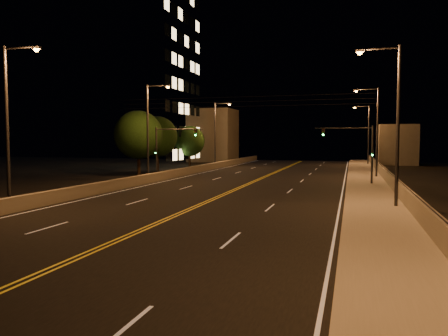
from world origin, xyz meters
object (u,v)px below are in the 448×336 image
(tree_1, at_px, (157,137))
(traffic_signal_right, at_px, (360,147))
(streetlight_4, at_px, (10,117))
(tree_0, at_px, (138,135))
(streetlight_1, at_px, (393,117))
(streetlight_2, at_px, (375,127))
(streetlight_6, at_px, (217,130))
(streetlight_5, at_px, (150,126))
(streetlight_3, at_px, (367,131))
(traffic_signal_left, at_px, (166,146))
(building_tower, at_px, (111,77))
(tree_2, at_px, (189,141))

(tree_1, bearing_deg, traffic_signal_right, -25.16)
(streetlight_4, xyz_separation_m, tree_0, (-4.19, 24.03, -0.80))
(streetlight_1, xyz_separation_m, tree_1, (-26.75, 25.23, -0.97))
(streetlight_2, xyz_separation_m, streetlight_6, (-21.47, 13.29, 0.00))
(streetlight_1, distance_m, traffic_signal_right, 13.67)
(streetlight_2, bearing_deg, tree_0, -172.65)
(streetlight_6, distance_m, tree_0, 17.14)
(streetlight_5, xyz_separation_m, tree_1, (-5.29, 12.92, -0.97))
(streetlight_1, height_order, tree_0, streetlight_1)
(streetlight_5, bearing_deg, streetlight_4, -90.00)
(streetlight_4, height_order, streetlight_5, same)
(streetlight_2, relative_size, tree_0, 1.28)
(streetlight_2, height_order, streetlight_3, same)
(streetlight_3, bearing_deg, streetlight_1, -90.00)
(streetlight_1, relative_size, streetlight_2, 1.00)
(traffic_signal_right, height_order, tree_1, tree_1)
(streetlight_4, relative_size, tree_0, 1.28)
(streetlight_5, bearing_deg, traffic_signal_left, 42.57)
(streetlight_5, distance_m, building_tower, 28.15)
(traffic_signal_right, bearing_deg, tree_2, 139.27)
(streetlight_4, relative_size, streetlight_5, 1.00)
(building_tower, relative_size, tree_1, 3.97)
(streetlight_6, bearing_deg, tree_0, -104.17)
(building_tower, bearing_deg, traffic_signal_right, -28.64)
(streetlight_5, xyz_separation_m, tree_0, (-4.19, 5.61, -0.80))
(streetlight_3, xyz_separation_m, tree_2, (-25.61, -12.09, -1.60))
(tree_2, bearing_deg, streetlight_1, -53.08)
(streetlight_1, distance_m, streetlight_5, 24.74)
(streetlight_3, height_order, streetlight_5, same)
(streetlight_2, relative_size, streetlight_3, 1.00)
(traffic_signal_left, bearing_deg, tree_1, 118.83)
(building_tower, xyz_separation_m, tree_1, (11.44, -8.17, -9.20))
(traffic_signal_left, distance_m, tree_2, 21.36)
(streetlight_2, height_order, streetlight_4, same)
(streetlight_3, height_order, traffic_signal_left, streetlight_3)
(tree_2, bearing_deg, streetlight_3, 25.27)
(streetlight_2, distance_m, traffic_signal_right, 8.23)
(traffic_signal_right, bearing_deg, traffic_signal_left, 180.00)
(streetlight_6, height_order, traffic_signal_right, streetlight_6)
(streetlight_3, bearing_deg, streetlight_4, -112.32)
(tree_0, xyz_separation_m, tree_1, (-1.09, 7.31, -0.17))
(streetlight_3, bearing_deg, streetlight_5, -122.36)
(streetlight_5, bearing_deg, streetlight_2, 22.57)
(streetlight_1, distance_m, tree_0, 31.31)
(streetlight_2, relative_size, building_tower, 0.33)
(traffic_signal_right, distance_m, tree_0, 24.49)
(streetlight_1, xyz_separation_m, streetlight_2, (0.00, 21.23, 0.00))
(traffic_signal_left, bearing_deg, building_tower, 131.92)
(traffic_signal_right, relative_size, traffic_signal_left, 1.00)
(traffic_signal_left, distance_m, tree_1, 13.52)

